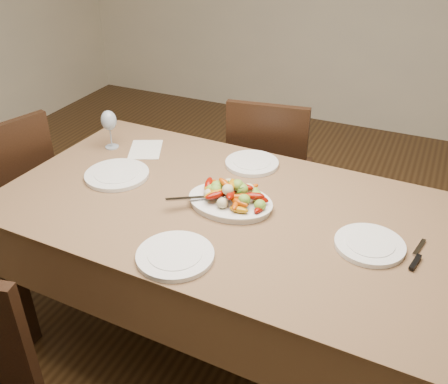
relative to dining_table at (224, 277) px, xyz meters
name	(u,v)px	position (x,y,z in m)	size (l,w,h in m)	color
floor	(170,352)	(-0.19, -0.19, -0.38)	(6.00, 6.00, 0.00)	#362210
dining_table	(224,277)	(0.00, 0.00, 0.00)	(1.84, 1.04, 0.76)	brown
chair_far	(271,171)	(-0.09, 0.84, 0.10)	(0.42, 0.42, 0.95)	black
chair_left	(4,199)	(-1.25, -0.02, 0.10)	(0.42, 0.42, 0.95)	black
serving_platter	(230,203)	(0.02, 0.01, 0.39)	(0.34, 0.25, 0.02)	white
roasted_vegetables	(230,191)	(0.02, 0.01, 0.45)	(0.28, 0.19, 0.09)	#7B0B02
serving_spoon	(211,196)	(-0.04, -0.03, 0.43)	(0.28, 0.06, 0.03)	#9EA0A8
plate_left	(117,175)	(-0.53, 0.02, 0.39)	(0.28, 0.28, 0.02)	white
plate_right	(370,245)	(0.59, -0.04, 0.39)	(0.25, 0.25, 0.02)	white
plate_far	(252,163)	(-0.02, 0.37, 0.39)	(0.25, 0.25, 0.02)	white
plate_near	(175,256)	(-0.01, -0.38, 0.39)	(0.27, 0.27, 0.02)	white
wine_glass	(110,128)	(-0.72, 0.25, 0.48)	(0.08, 0.08, 0.20)	#8C99A5
menu_card	(146,149)	(-0.56, 0.30, 0.38)	(0.15, 0.21, 0.00)	silver
table_knife	(417,256)	(0.75, -0.03, 0.38)	(0.02, 0.20, 0.01)	#9EA0A8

